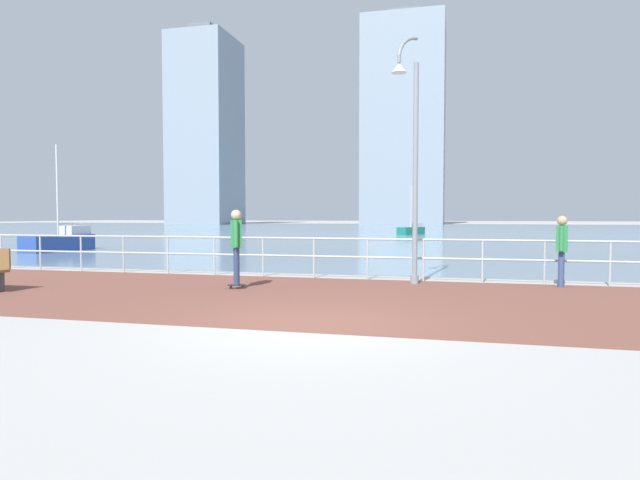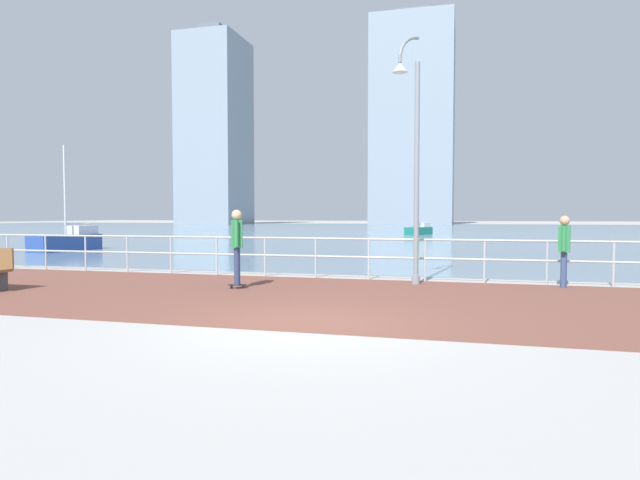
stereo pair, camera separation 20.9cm
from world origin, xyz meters
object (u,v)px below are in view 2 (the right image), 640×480
Objects in this scene: skateboarder at (237,241)px; sailboat_ivory at (68,241)px; sailboat_blue at (419,230)px; bystander at (564,245)px; lamppost at (412,148)px.

sailboat_ivory is at bearing 142.19° from skateboarder.
sailboat_blue reaches higher than skateboarder.
bystander is 21.29m from sailboat_ivory.
sailboat_blue is at bearing 94.13° from lamppost.
sailboat_blue is at bearing 87.85° from skateboarder.
skateboarder is 34.69m from sailboat_blue.
lamppost is 18.55m from sailboat_ivory.
lamppost reaches higher than sailboat_blue.
sailboat_ivory is (-16.41, 8.20, -2.74)m from lamppost.
skateboarder is at bearing -37.81° from sailboat_ivory.
skateboarder is at bearing -92.15° from sailboat_blue.
bystander is at bearing 16.08° from skateboarder.
sailboat_ivory is 1.16× the size of sailboat_blue.
sailboat_blue is (-2.38, 32.99, -2.80)m from lamppost.
lamppost is 1.20× the size of sailboat_ivory.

